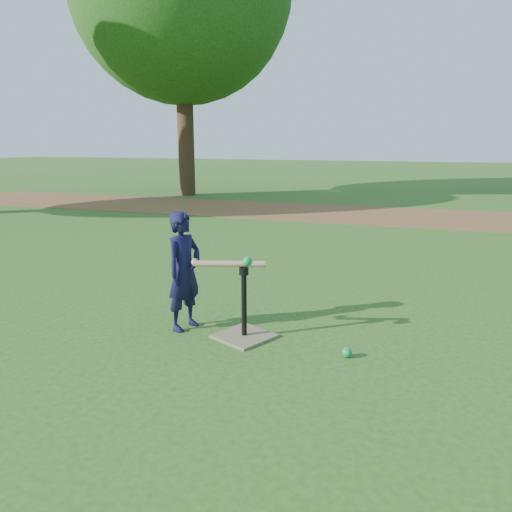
% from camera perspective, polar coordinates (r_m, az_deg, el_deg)
% --- Properties ---
extents(ground, '(80.00, 80.00, 0.00)m').
position_cam_1_polar(ground, '(4.51, 1.77, -8.35)').
color(ground, '#285116').
rests_on(ground, ground).
extents(dirt_strip, '(24.00, 3.00, 0.01)m').
position_cam_1_polar(dirt_strip, '(11.69, 13.22, 4.60)').
color(dirt_strip, brown).
rests_on(dirt_strip, ground).
extents(child, '(0.34, 0.43, 1.05)m').
position_cam_1_polar(child, '(4.42, -8.22, -1.73)').
color(child, black).
rests_on(child, ground).
extents(wiffle_ball_ground, '(0.08, 0.08, 0.08)m').
position_cam_1_polar(wiffle_ball_ground, '(4.00, 10.35, -10.79)').
color(wiffle_ball_ground, '#0D9342').
rests_on(wiffle_ball_ground, ground).
extents(batting_tee, '(0.57, 0.57, 0.61)m').
position_cam_1_polar(batting_tee, '(4.29, -1.36, -7.89)').
color(batting_tee, '#776A4B').
rests_on(batting_tee, ground).
extents(swing_action, '(0.63, 0.23, 0.12)m').
position_cam_1_polar(swing_action, '(4.14, -3.06, -0.82)').
color(swing_action, tan).
rests_on(swing_action, ground).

